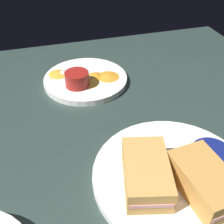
{
  "coord_description": "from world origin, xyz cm",
  "views": [
    {
      "loc": [
        -38.81,
        12.5,
        42.02
      ],
      "look_at": [
        8.86,
        -1.44,
        3.0
      ],
      "focal_mm": 44.9,
      "sensor_mm": 36.0,
      "label": 1
    }
  ],
  "objects_px": {
    "plate_sandwich_main": "(173,176)",
    "spoon_by_dark_ramekin": "(179,172)",
    "plate_chips_companion": "(86,80)",
    "ramekin_light_gravy": "(77,79)",
    "sandwich_half_near": "(146,173)",
    "sandwich_half_far": "(205,181)",
    "ramekin_dark_sauce": "(210,159)",
    "spoon_by_gravy_ramekin": "(69,73)"
  },
  "relations": [
    {
      "from": "plate_sandwich_main",
      "to": "ramekin_dark_sauce",
      "type": "distance_m",
      "value": 0.07
    },
    {
      "from": "ramekin_light_gravy",
      "to": "spoon_by_gravy_ramekin",
      "type": "xyz_separation_m",
      "value": [
        0.06,
        0.01,
        -0.02
      ]
    },
    {
      "from": "spoon_by_gravy_ramekin",
      "to": "sandwich_half_near",
      "type": "bearing_deg",
      "value": -170.53
    },
    {
      "from": "sandwich_half_near",
      "to": "sandwich_half_far",
      "type": "relative_size",
      "value": 1.05
    },
    {
      "from": "ramekin_dark_sauce",
      "to": "ramekin_light_gravy",
      "type": "bearing_deg",
      "value": 27.27
    },
    {
      "from": "plate_chips_companion",
      "to": "spoon_by_gravy_ramekin",
      "type": "height_order",
      "value": "spoon_by_gravy_ramekin"
    },
    {
      "from": "sandwich_half_near",
      "to": "plate_chips_companion",
      "type": "bearing_deg",
      "value": 4.12
    },
    {
      "from": "ramekin_dark_sauce",
      "to": "plate_sandwich_main",
      "type": "bearing_deg",
      "value": 84.71
    },
    {
      "from": "sandwich_half_near",
      "to": "ramekin_dark_sauce",
      "type": "xyz_separation_m",
      "value": [
        -0.0,
        -0.12,
        -0.0
      ]
    },
    {
      "from": "plate_sandwich_main",
      "to": "spoon_by_dark_ramekin",
      "type": "xyz_separation_m",
      "value": [
        -0.0,
        -0.01,
        0.01
      ]
    },
    {
      "from": "spoon_by_dark_ramekin",
      "to": "sandwich_half_far",
      "type": "bearing_deg",
      "value": -153.48
    },
    {
      "from": "sandwich_half_far",
      "to": "sandwich_half_near",
      "type": "bearing_deg",
      "value": 63.71
    },
    {
      "from": "sandwich_half_near",
      "to": "spoon_by_dark_ramekin",
      "type": "distance_m",
      "value": 0.07
    },
    {
      "from": "spoon_by_gravy_ramekin",
      "to": "plate_sandwich_main",
      "type": "bearing_deg",
      "value": -162.89
    },
    {
      "from": "plate_sandwich_main",
      "to": "spoon_by_gravy_ramekin",
      "type": "height_order",
      "value": "spoon_by_gravy_ramekin"
    },
    {
      "from": "ramekin_dark_sauce",
      "to": "spoon_by_dark_ramekin",
      "type": "xyz_separation_m",
      "value": [
        0.0,
        0.06,
        -0.02
      ]
    },
    {
      "from": "spoon_by_dark_ramekin",
      "to": "ramekin_dark_sauce",
      "type": "bearing_deg",
      "value": -92.52
    },
    {
      "from": "spoon_by_dark_ramekin",
      "to": "ramekin_light_gravy",
      "type": "height_order",
      "value": "ramekin_light_gravy"
    },
    {
      "from": "sandwich_half_far",
      "to": "ramekin_light_gravy",
      "type": "distance_m",
      "value": 0.41
    },
    {
      "from": "sandwich_half_near",
      "to": "ramekin_dark_sauce",
      "type": "distance_m",
      "value": 0.12
    },
    {
      "from": "ramekin_light_gravy",
      "to": "spoon_by_gravy_ramekin",
      "type": "distance_m",
      "value": 0.07
    },
    {
      "from": "sandwich_half_far",
      "to": "spoon_by_gravy_ramekin",
      "type": "xyz_separation_m",
      "value": [
        0.45,
        0.16,
        -0.02
      ]
    },
    {
      "from": "sandwich_half_far",
      "to": "ramekin_dark_sauce",
      "type": "distance_m",
      "value": 0.05
    },
    {
      "from": "sandwich_half_far",
      "to": "ramekin_dark_sauce",
      "type": "height_order",
      "value": "sandwich_half_far"
    },
    {
      "from": "ramekin_dark_sauce",
      "to": "ramekin_light_gravy",
      "type": "relative_size",
      "value": 1.15
    },
    {
      "from": "plate_sandwich_main",
      "to": "plate_chips_companion",
      "type": "distance_m",
      "value": 0.39
    },
    {
      "from": "plate_sandwich_main",
      "to": "ramekin_light_gravy",
      "type": "height_order",
      "value": "ramekin_light_gravy"
    },
    {
      "from": "sandwich_half_near",
      "to": "spoon_by_gravy_ramekin",
      "type": "xyz_separation_m",
      "value": [
        0.41,
        0.07,
        -0.02
      ]
    },
    {
      "from": "sandwich_half_far",
      "to": "spoon_by_gravy_ramekin",
      "type": "relative_size",
      "value": 1.55
    },
    {
      "from": "spoon_by_dark_ramekin",
      "to": "plate_chips_companion",
      "type": "xyz_separation_m",
      "value": [
        0.38,
        0.09,
        -0.01
      ]
    },
    {
      "from": "sandwich_half_far",
      "to": "plate_chips_companion",
      "type": "bearing_deg",
      "value": 15.21
    },
    {
      "from": "plate_sandwich_main",
      "to": "spoon_by_dark_ramekin",
      "type": "distance_m",
      "value": 0.02
    },
    {
      "from": "plate_sandwich_main",
      "to": "spoon_by_gravy_ramekin",
      "type": "xyz_separation_m",
      "value": [
        0.4,
        0.12,
        0.01
      ]
    },
    {
      "from": "sandwich_half_near",
      "to": "ramekin_light_gravy",
      "type": "xyz_separation_m",
      "value": [
        0.35,
        0.06,
        -0.0
      ]
    },
    {
      "from": "ramekin_dark_sauce",
      "to": "spoon_by_gravy_ramekin",
      "type": "height_order",
      "value": "ramekin_dark_sauce"
    },
    {
      "from": "spoon_by_dark_ramekin",
      "to": "ramekin_light_gravy",
      "type": "relative_size",
      "value": 1.57
    },
    {
      "from": "sandwich_half_far",
      "to": "plate_chips_companion",
      "type": "distance_m",
      "value": 0.44
    },
    {
      "from": "plate_chips_companion",
      "to": "ramekin_light_gravy",
      "type": "height_order",
      "value": "ramekin_light_gravy"
    },
    {
      "from": "plate_chips_companion",
      "to": "sandwich_half_far",
      "type": "bearing_deg",
      "value": -164.79
    },
    {
      "from": "sandwich_half_far",
      "to": "ramekin_light_gravy",
      "type": "xyz_separation_m",
      "value": [
        0.39,
        0.14,
        -0.0
      ]
    },
    {
      "from": "ramekin_light_gravy",
      "to": "plate_sandwich_main",
      "type": "bearing_deg",
      "value": -161.75
    },
    {
      "from": "sandwich_half_near",
      "to": "plate_chips_companion",
      "type": "relative_size",
      "value": 0.63
    }
  ]
}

